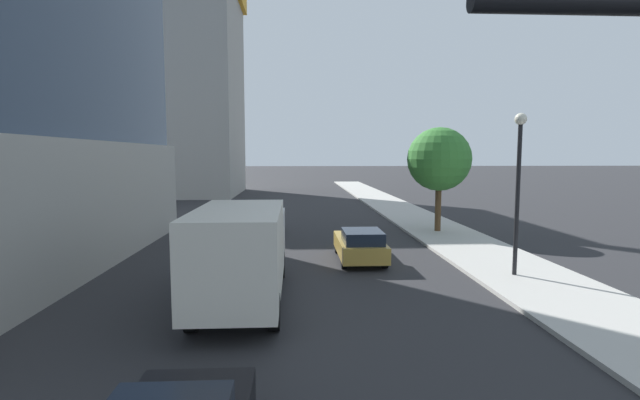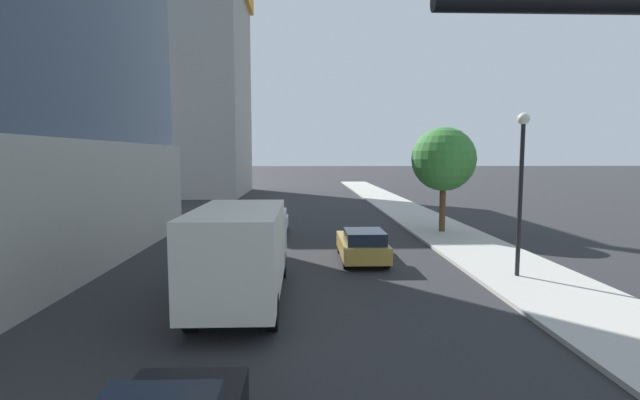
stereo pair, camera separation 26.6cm
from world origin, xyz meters
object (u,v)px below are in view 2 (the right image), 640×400
object	(u,v)px
car_gold	(362,245)
car_white	(271,223)
street_lamp	(521,171)
street_tree	(444,159)
construction_building	(178,71)
box_truck	(242,248)

from	to	relation	value
car_gold	car_white	bearing A→B (deg)	124.10
street_lamp	car_white	size ratio (longest dim) A/B	1.31
street_tree	construction_building	bearing A→B (deg)	128.63
street_lamp	street_tree	bearing A→B (deg)	88.74
construction_building	box_truck	bearing A→B (deg)	-72.70
car_white	construction_building	bearing A→B (deg)	113.82
car_white	box_truck	size ratio (longest dim) A/B	0.60
street_lamp	car_white	distance (m)	14.41
construction_building	street_tree	bearing A→B (deg)	-51.37
construction_building	street_tree	world-z (taller)	construction_building
car_gold	box_truck	size ratio (longest dim) A/B	0.58
street_lamp	box_truck	bearing A→B (deg)	-166.54
street_tree	car_gold	size ratio (longest dim) A/B	1.38
box_truck	construction_building	bearing A→B (deg)	107.30
street_lamp	street_tree	distance (m)	10.17
car_white	box_truck	xyz separation A→B (m)	(0.00, -12.22, 1.05)
construction_building	street_tree	xyz separation A→B (m)	(23.12, -28.93, -10.11)
construction_building	car_white	xyz separation A→B (m)	(12.92, -29.26, -13.82)
box_truck	car_gold	bearing A→B (deg)	50.94
street_lamp	box_truck	xyz separation A→B (m)	(-9.98, -2.39, -2.34)
construction_building	car_gold	size ratio (longest dim) A/B	8.06
car_gold	box_truck	distance (m)	7.23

